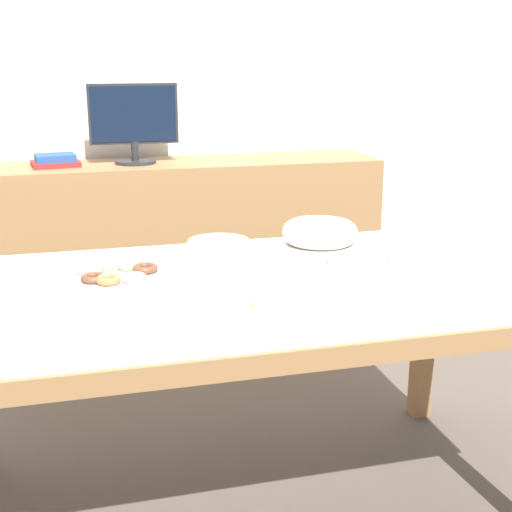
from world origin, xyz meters
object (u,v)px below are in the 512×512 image
object	(u,v)px
cake_chocolate_round	(320,234)
plate_stack	(219,246)
tealight_centre	(327,266)
tealight_left_edge	(253,308)
book_stack	(55,161)
tealight_right_edge	(387,265)
computer_monitor	(134,124)
pastry_platter	(116,276)

from	to	relation	value
cake_chocolate_round	plate_stack	world-z (taller)	cake_chocolate_round
tealight_centre	tealight_left_edge	xyz separation A→B (m)	(-0.32, -0.32, 0.00)
book_stack	tealight_centre	size ratio (longest dim) A/B	5.91
tealight_right_edge	tealight_centre	bearing A→B (deg)	168.81
tealight_centre	tealight_left_edge	distance (m)	0.45
tealight_left_edge	tealight_centre	bearing A→B (deg)	44.41
plate_stack	tealight_centre	world-z (taller)	plate_stack
computer_monitor	tealight_left_edge	size ratio (longest dim) A/B	10.60
tealight_left_edge	tealight_right_edge	bearing A→B (deg)	28.66
pastry_platter	plate_stack	bearing A→B (deg)	32.08
computer_monitor	cake_chocolate_round	size ratio (longest dim) A/B	1.46
plate_stack	tealight_left_edge	xyz separation A→B (m)	(-0.03, -0.60, -0.01)
computer_monitor	cake_chocolate_round	xyz separation A→B (m)	(0.51, -1.21, -0.28)
book_stack	pastry_platter	distance (m)	1.43
cake_chocolate_round	tealight_right_edge	xyz separation A→B (m)	(0.12, -0.30, -0.03)
plate_stack	tealight_right_edge	size ratio (longest dim) A/B	5.25
cake_chocolate_round	tealight_left_edge	distance (m)	0.69
tealight_centre	tealight_right_edge	size ratio (longest dim) A/B	1.00
computer_monitor	book_stack	size ratio (longest dim) A/B	1.79
pastry_platter	tealight_right_edge	bearing A→B (deg)	-6.31
tealight_right_edge	tealight_left_edge	bearing A→B (deg)	-151.34
computer_monitor	tealight_right_edge	world-z (taller)	computer_monitor
pastry_platter	tealight_left_edge	distance (m)	0.49
computer_monitor	book_stack	bearing A→B (deg)	179.79
book_stack	tealight_centre	distance (m)	1.69
tealight_centre	plate_stack	bearing A→B (deg)	135.48
pastry_platter	plate_stack	xyz separation A→B (m)	(0.36, 0.23, 0.01)
cake_chocolate_round	tealight_left_edge	world-z (taller)	cake_chocolate_round
tealight_left_edge	tealight_right_edge	distance (m)	0.58
plate_stack	tealight_centre	bearing A→B (deg)	-44.52
book_stack	cake_chocolate_round	distance (m)	1.51
plate_stack	tealight_centre	xyz separation A→B (m)	(0.29, -0.28, -0.01)
computer_monitor	pastry_platter	world-z (taller)	computer_monitor
plate_stack	tealight_left_edge	distance (m)	0.60
plate_stack	tealight_left_edge	size ratio (longest dim) A/B	5.25
pastry_platter	plate_stack	distance (m)	0.43
tealight_centre	tealight_left_edge	world-z (taller)	same
book_stack	cake_chocolate_round	size ratio (longest dim) A/B	0.81
book_stack	tealight_right_edge	xyz separation A→B (m)	(1.01, -1.51, -0.15)
cake_chocolate_round	pastry_platter	xyz separation A→B (m)	(-0.72, -0.20, -0.03)
book_stack	tealight_centre	xyz separation A→B (m)	(0.82, -1.47, -0.15)
cake_chocolate_round	plate_stack	xyz separation A→B (m)	(-0.35, 0.02, -0.02)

